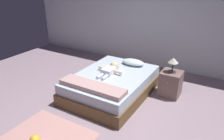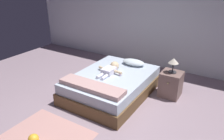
% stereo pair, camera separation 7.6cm
% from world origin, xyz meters
% --- Properties ---
extents(ground_plane, '(8.00, 8.00, 0.00)m').
position_xyz_m(ground_plane, '(0.00, 0.00, 0.00)').
color(ground_plane, gray).
extents(wall_behind_bed, '(8.00, 0.12, 2.70)m').
position_xyz_m(wall_behind_bed, '(0.00, 3.00, 1.35)').
color(wall_behind_bed, silver).
rests_on(wall_behind_bed, ground_plane).
extents(bed, '(1.38, 1.91, 0.44)m').
position_xyz_m(bed, '(-0.29, 1.06, 0.21)').
color(bed, brown).
rests_on(bed, ground_plane).
extents(pillow, '(0.51, 0.29, 0.12)m').
position_xyz_m(pillow, '(-0.15, 1.74, 0.50)').
color(pillow, silver).
rests_on(pillow, bed).
extents(baby, '(0.56, 0.64, 0.18)m').
position_xyz_m(baby, '(-0.37, 1.13, 0.50)').
color(baby, white).
rests_on(baby, bed).
extents(toothbrush, '(0.04, 0.13, 0.02)m').
position_xyz_m(toothbrush, '(-0.16, 1.19, 0.44)').
color(toothbrush, purple).
rests_on(toothbrush, bed).
extents(nightstand, '(0.40, 0.43, 0.51)m').
position_xyz_m(nightstand, '(0.75, 1.62, 0.26)').
color(nightstand, '#745952').
rests_on(nightstand, ground_plane).
extents(lamp, '(0.20, 0.20, 0.30)m').
position_xyz_m(lamp, '(0.75, 1.62, 0.73)').
color(lamp, '#333338').
rests_on(lamp, nightstand).
extents(rug, '(1.27, 1.14, 0.01)m').
position_xyz_m(rug, '(-0.44, -0.67, 0.00)').
color(rug, tan).
rests_on(rug, ground_plane).
extents(toy_ball, '(0.16, 0.16, 0.16)m').
position_xyz_m(toy_ball, '(-0.48, -0.78, 0.09)').
color(toy_ball, gold).
rests_on(toy_ball, rug).
extents(blanket, '(1.24, 0.32, 0.08)m').
position_xyz_m(blanket, '(-0.29, 0.38, 0.48)').
color(blanket, tan).
rests_on(blanket, bed).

